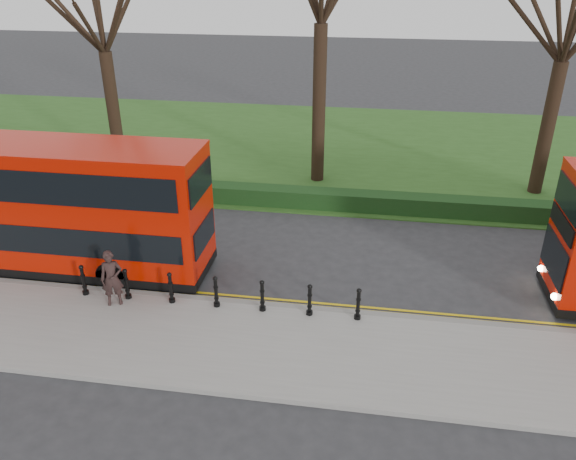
# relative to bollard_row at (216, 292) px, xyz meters

# --- Properties ---
(ground) EXTENTS (120.00, 120.00, 0.00)m
(ground) POSITION_rel_bollard_row_xyz_m (-0.13, 1.35, -0.65)
(ground) COLOR #28282B
(ground) RESTS_ON ground
(pavement) EXTENTS (60.00, 4.00, 0.15)m
(pavement) POSITION_rel_bollard_row_xyz_m (-0.13, -1.65, -0.58)
(pavement) COLOR gray
(pavement) RESTS_ON ground
(kerb) EXTENTS (60.00, 0.25, 0.16)m
(kerb) POSITION_rel_bollard_row_xyz_m (-0.13, 0.35, -0.58)
(kerb) COLOR slate
(kerb) RESTS_ON ground
(grass_verge) EXTENTS (60.00, 18.00, 0.06)m
(grass_verge) POSITION_rel_bollard_row_xyz_m (-0.13, 16.35, -0.62)
(grass_verge) COLOR #274D19
(grass_verge) RESTS_ON ground
(hedge) EXTENTS (60.00, 0.90, 0.80)m
(hedge) POSITION_rel_bollard_row_xyz_m (-0.13, 8.15, -0.25)
(hedge) COLOR black
(hedge) RESTS_ON ground
(yellow_line_outer) EXTENTS (60.00, 0.10, 0.01)m
(yellow_line_outer) POSITION_rel_bollard_row_xyz_m (-0.13, 0.65, -0.64)
(yellow_line_outer) COLOR yellow
(yellow_line_outer) RESTS_ON ground
(yellow_line_inner) EXTENTS (60.00, 0.10, 0.01)m
(yellow_line_inner) POSITION_rel_bollard_row_xyz_m (-0.13, 0.85, -0.64)
(yellow_line_inner) COLOR yellow
(yellow_line_inner) RESTS_ON ground
(tree_left) EXTENTS (6.72, 6.72, 10.50)m
(tree_left) POSITION_rel_bollard_row_xyz_m (-8.13, 11.35, 6.98)
(tree_left) COLOR black
(tree_left) RESTS_ON ground
(tree_right) EXTENTS (6.82, 6.82, 10.66)m
(tree_right) POSITION_rel_bollard_row_xyz_m (11.87, 11.35, 7.09)
(tree_right) COLOR black
(tree_right) RESTS_ON ground
(bollard_row) EXTENTS (8.76, 0.15, 1.00)m
(bollard_row) POSITION_rel_bollard_row_xyz_m (0.00, 0.00, 0.00)
(bollard_row) COLOR black
(bollard_row) RESTS_ON pavement
(bus_lead) EXTENTS (11.20, 2.57, 4.45)m
(bus_lead) POSITION_rel_bollard_row_xyz_m (-6.43, 1.80, 1.59)
(bus_lead) COLOR #AE1002
(bus_lead) RESTS_ON ground
(pedestrian) EXTENTS (0.78, 0.65, 1.82)m
(pedestrian) POSITION_rel_bollard_row_xyz_m (-3.13, -0.36, 0.41)
(pedestrian) COLOR black
(pedestrian) RESTS_ON pavement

